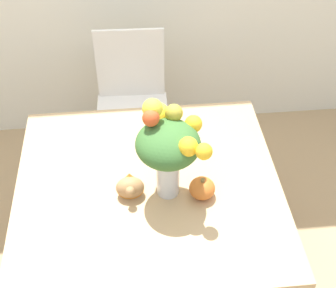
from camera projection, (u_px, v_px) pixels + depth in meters
The scene contains 6 objects.
ground_plane at pixel (152, 275), 2.49m from camera, with size 12.00×12.00×0.00m, color tan.
dining_table at pixel (149, 199), 2.05m from camera, with size 1.12×1.04×0.73m.
flower_vase at pixel (168, 145), 1.79m from camera, with size 0.28×0.32×0.43m.
pumpkin at pixel (202, 188), 1.92m from camera, with size 0.11×0.11×0.10m.
turkey_figurine at pixel (130, 184), 1.93m from camera, with size 0.12×0.16×0.10m.
dining_chair_near_window at pixel (132, 106), 2.78m from camera, with size 0.43×0.43×0.91m.
Camera 1 is at (-0.04, -1.32, 2.23)m, focal length 50.00 mm.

